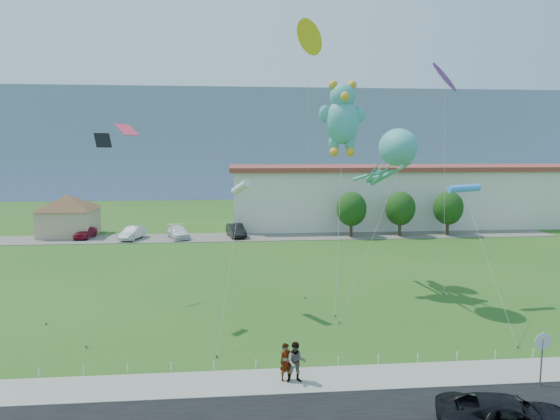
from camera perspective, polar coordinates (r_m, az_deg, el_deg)
The scene contains 26 objects.
ground at distance 26.56m, azimuth 3.85°, elevation -16.29°, with size 160.00×160.00×0.00m, color #255518.
sidewalk at distance 24.07m, azimuth 4.94°, elevation -18.74°, with size 80.00×2.50×0.10m, color gray.
parking_strip at distance 60.13m, azimuth -1.44°, elevation -3.05°, with size 70.00×6.00×0.06m, color #59544C.
hill_ridge at distance 144.15m, azimuth -3.74°, elevation 7.75°, with size 160.00×50.00×25.00m, color gray.
pavilion at distance 65.67m, azimuth -23.02°, elevation -0.11°, with size 9.20×9.20×5.00m.
warehouse at distance 74.65m, azimuth 18.40°, elevation 1.72°, with size 61.00×15.00×8.20m.
stop_sign at distance 25.50m, azimuth 27.80°, elevation -13.61°, with size 0.80×0.07×2.50m.
rope_fence at distance 25.28m, azimuth 4.34°, elevation -16.93°, with size 26.05×0.05×0.50m.
tree_near at distance 60.15m, azimuth 8.16°, elevation 0.12°, with size 3.60×3.60×5.47m.
tree_mid at distance 61.82m, azimuth 13.58°, elevation 0.18°, with size 3.60×3.60×5.47m.
tree_far at distance 64.01m, azimuth 18.67°, elevation 0.23°, with size 3.60×3.60×5.47m.
suv at distance 21.24m, azimuth 24.94°, elevation -20.88°, with size 2.41×5.22×1.45m, color black.
pedestrian_left at distance 23.47m, azimuth 0.70°, elevation -16.97°, with size 0.63×0.41×1.72m, color gray.
pedestrian_right at distance 23.31m, azimuth 1.89°, elevation -16.99°, with size 0.89×0.69×1.83m, color gray.
parked_car_red at distance 63.13m, azimuth -21.38°, elevation -2.38°, with size 1.64×4.08×1.39m, color maroon.
parked_car_silver at distance 60.53m, azimuth -16.49°, elevation -2.54°, with size 1.55×4.43×1.46m, color silver.
parked_car_white at distance 60.07m, azimuth -11.57°, elevation -2.48°, with size 2.01×4.93×1.43m, color white.
parked_car_black at distance 59.93m, azimuth -5.06°, elevation -2.32°, with size 1.65×4.74×1.56m, color black.
octopus_kite at distance 35.10m, azimuth 12.62°, elevation 5.72°, with size 5.80×10.22×11.84m.
teddy_bear_kite at distance 37.14m, azimuth 7.12°, elevation 10.57°, with size 3.43×7.53×15.43m.
small_kite_black at distance 36.62m, azimuth -20.17°, elevation 5.50°, with size 2.94×6.78×11.53m.
small_kite_orange at distance 41.22m, azimuth 3.37°, elevation 18.47°, with size 2.09×6.98×19.90m.
small_kite_white at distance 31.68m, azimuth -4.51°, elevation 2.48°, with size 1.71×8.53×8.52m.
small_kite_pink at distance 30.98m, azimuth -17.54°, elevation 6.33°, with size 2.27×5.31×12.07m.
small_kite_purple at distance 46.21m, azimuth 18.32°, elevation 13.78°, with size 3.99×9.17×17.33m.
small_kite_cyan at distance 35.77m, azimuth 20.33°, elevation 2.22°, with size 0.84×9.33×8.29m.
Camera 1 is at (-3.94, -24.08, 10.48)m, focal length 32.00 mm.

